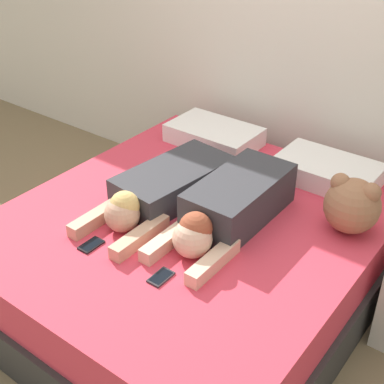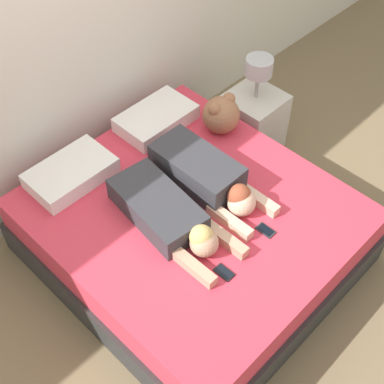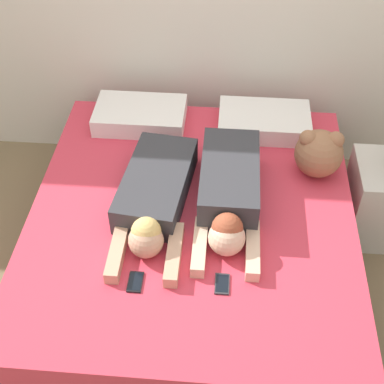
{
  "view_description": "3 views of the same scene",
  "coord_description": "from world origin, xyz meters",
  "px_view_note": "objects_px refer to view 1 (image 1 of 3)",
  "views": [
    {
      "loc": [
        1.41,
        -1.87,
        2.13
      ],
      "look_at": [
        0.0,
        0.0,
        0.68
      ],
      "focal_mm": 50.0,
      "sensor_mm": 36.0,
      "label": 1
    },
    {
      "loc": [
        -1.64,
        -1.61,
        3.27
      ],
      "look_at": [
        0.0,
        0.0,
        0.68
      ],
      "focal_mm": 50.0,
      "sensor_mm": 36.0,
      "label": 2
    },
    {
      "loc": [
        0.17,
        -2.03,
        2.68
      ],
      "look_at": [
        0.0,
        0.0,
        0.68
      ],
      "focal_mm": 50.0,
      "sensor_mm": 36.0,
      "label": 3
    }
  ],
  "objects_px": {
    "pillow_head_left": "(214,135)",
    "plush_toy": "(352,204)",
    "person_left": "(162,189)",
    "cell_phone_right": "(161,277)",
    "person_right": "(229,207)",
    "cell_phone_left": "(91,245)",
    "pillow_head_right": "(327,171)",
    "bed": "(192,256)"
  },
  "relations": [
    {
      "from": "pillow_head_left",
      "to": "cell_phone_right",
      "type": "height_order",
      "value": "pillow_head_left"
    },
    {
      "from": "cell_phone_right",
      "to": "person_left",
      "type": "bearing_deg",
      "value": 129.09
    },
    {
      "from": "person_left",
      "to": "plush_toy",
      "type": "relative_size",
      "value": 3.35
    },
    {
      "from": "person_left",
      "to": "cell_phone_right",
      "type": "xyz_separation_m",
      "value": [
        0.39,
        -0.49,
        -0.08
      ]
    },
    {
      "from": "pillow_head_right",
      "to": "person_left",
      "type": "bearing_deg",
      "value": -128.42
    },
    {
      "from": "person_left",
      "to": "cell_phone_right",
      "type": "relative_size",
      "value": 8.1
    },
    {
      "from": "pillow_head_left",
      "to": "pillow_head_right",
      "type": "xyz_separation_m",
      "value": [
        0.81,
        0.0,
        0.0
      ]
    },
    {
      "from": "bed",
      "to": "cell_phone_left",
      "type": "height_order",
      "value": "cell_phone_left"
    },
    {
      "from": "cell_phone_right",
      "to": "pillow_head_right",
      "type": "bearing_deg",
      "value": 80.2
    },
    {
      "from": "bed",
      "to": "pillow_head_left",
      "type": "xyz_separation_m",
      "value": [
        -0.4,
        0.78,
        0.33
      ]
    },
    {
      "from": "pillow_head_left",
      "to": "person_left",
      "type": "bearing_deg",
      "value": -75.75
    },
    {
      "from": "pillow_head_left",
      "to": "person_right",
      "type": "distance_m",
      "value": 0.95
    },
    {
      "from": "bed",
      "to": "person_right",
      "type": "xyz_separation_m",
      "value": [
        0.2,
        0.05,
        0.38
      ]
    },
    {
      "from": "pillow_head_left",
      "to": "plush_toy",
      "type": "distance_m",
      "value": 1.18
    },
    {
      "from": "cell_phone_left",
      "to": "plush_toy",
      "type": "xyz_separation_m",
      "value": [
        0.94,
        0.89,
        0.14
      ]
    },
    {
      "from": "person_left",
      "to": "person_right",
      "type": "height_order",
      "value": "person_right"
    },
    {
      "from": "pillow_head_left",
      "to": "cell_phone_left",
      "type": "distance_m",
      "value": 1.29
    },
    {
      "from": "bed",
      "to": "person_right",
      "type": "distance_m",
      "value": 0.43
    },
    {
      "from": "pillow_head_left",
      "to": "person_left",
      "type": "distance_m",
      "value": 0.8
    },
    {
      "from": "person_right",
      "to": "cell_phone_left",
      "type": "distance_m",
      "value": 0.71
    },
    {
      "from": "pillow_head_left",
      "to": "pillow_head_right",
      "type": "relative_size",
      "value": 1.0
    },
    {
      "from": "person_right",
      "to": "pillow_head_right",
      "type": "bearing_deg",
      "value": 74.15
    },
    {
      "from": "person_right",
      "to": "cell_phone_right",
      "type": "xyz_separation_m",
      "value": [
        -0.01,
        -0.53,
        -0.1
      ]
    },
    {
      "from": "pillow_head_right",
      "to": "cell_phone_right",
      "type": "height_order",
      "value": "pillow_head_right"
    },
    {
      "from": "pillow_head_left",
      "to": "cell_phone_left",
      "type": "relative_size",
      "value": 4.77
    },
    {
      "from": "pillow_head_left",
      "to": "cell_phone_left",
      "type": "height_order",
      "value": "pillow_head_left"
    },
    {
      "from": "cell_phone_left",
      "to": "cell_phone_right",
      "type": "xyz_separation_m",
      "value": [
        0.42,
        0.02,
        0.0
      ]
    },
    {
      "from": "plush_toy",
      "to": "cell_phone_left",
      "type": "bearing_deg",
      "value": -136.71
    },
    {
      "from": "person_right",
      "to": "cell_phone_right",
      "type": "relative_size",
      "value": 7.53
    },
    {
      "from": "bed",
      "to": "person_right",
      "type": "relative_size",
      "value": 2.22
    },
    {
      "from": "pillow_head_right",
      "to": "plush_toy",
      "type": "xyz_separation_m",
      "value": [
        0.3,
        -0.39,
        0.09
      ]
    },
    {
      "from": "pillow_head_left",
      "to": "plush_toy",
      "type": "xyz_separation_m",
      "value": [
        1.11,
        -0.39,
        0.09
      ]
    },
    {
      "from": "pillow_head_left",
      "to": "pillow_head_right",
      "type": "distance_m",
      "value": 0.81
    },
    {
      "from": "pillow_head_right",
      "to": "cell_phone_left",
      "type": "xyz_separation_m",
      "value": [
        -0.64,
        -1.28,
        -0.06
      ]
    },
    {
      "from": "person_left",
      "to": "pillow_head_right",
      "type": "bearing_deg",
      "value": 51.58
    },
    {
      "from": "pillow_head_right",
      "to": "pillow_head_left",
      "type": "bearing_deg",
      "value": 180.0
    },
    {
      "from": "bed",
      "to": "pillow_head_left",
      "type": "distance_m",
      "value": 0.94
    },
    {
      "from": "pillow_head_right",
      "to": "person_left",
      "type": "distance_m",
      "value": 0.99
    },
    {
      "from": "person_left",
      "to": "cell_phone_left",
      "type": "xyz_separation_m",
      "value": [
        -0.03,
        -0.51,
        -0.08
      ]
    },
    {
      "from": "bed",
      "to": "pillow_head_right",
      "type": "height_order",
      "value": "pillow_head_right"
    },
    {
      "from": "person_left",
      "to": "cell_phone_right",
      "type": "bearing_deg",
      "value": -50.91
    },
    {
      "from": "bed",
      "to": "person_left",
      "type": "relative_size",
      "value": 2.06
    }
  ]
}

